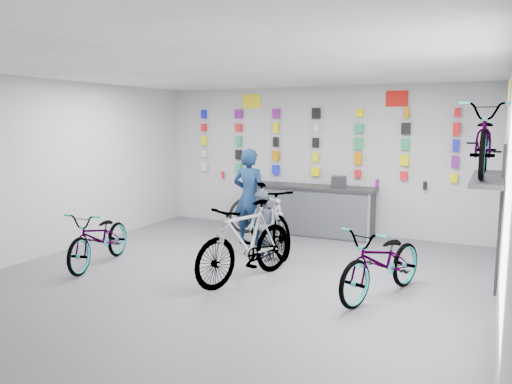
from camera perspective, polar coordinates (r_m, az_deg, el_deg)
The scene contains 20 objects.
floor at distance 7.20m, azimuth -3.84°, elevation -10.48°, with size 8.00×8.00×0.00m, color #57575C.
ceiling at distance 6.86m, azimuth -4.08°, elevation 14.01°, with size 8.00×8.00×0.00m, color white.
wall_back at distance 10.51m, azimuth 6.93°, elevation 3.72°, with size 7.00×7.00×0.00m, color silver.
wall_left at distance 9.12m, azimuth -23.45°, elevation 2.45°, with size 8.00×8.00×0.00m, color silver.
wall_right at distance 5.98m, azimuth 26.62°, elevation -0.37°, with size 8.00×8.00×0.00m, color silver.
counter at distance 10.21m, azimuth 6.00°, elevation -2.13°, with size 2.70×0.66×1.00m.
merch_wall at distance 10.43m, azimuth 6.81°, elevation 5.29°, with size 5.54×0.08×1.56m.
wall_bracket at distance 7.17m, azimuth 25.13°, elevation 0.71°, with size 0.39×1.90×2.00m.
sign_left at distance 11.05m, azimuth -0.49°, elevation 10.32°, with size 0.42×0.02×0.30m, color yellow.
sign_right at distance 10.07m, azimuth 15.80°, elevation 10.24°, with size 0.42×0.02×0.30m, color red.
sign_side at distance 7.13m, azimuth 26.95°, elevation 10.12°, with size 0.02×0.40×0.30m, color yellow.
bike_left at distance 8.35m, azimuth -17.43°, elevation -4.99°, with size 0.60×1.73×0.91m, color gray.
bike_center at distance 7.19m, azimuth -1.17°, elevation -5.71°, with size 0.54×1.91×1.15m, color gray.
bike_right at distance 6.76m, azimuth 14.30°, elevation -7.71°, with size 0.64×1.82×0.96m, color gray.
bike_service at distance 8.71m, azimuth 1.39°, elevation -3.09°, with size 0.56×2.00×1.20m, color gray.
bike_wall at distance 7.13m, azimuth 24.79°, elevation 5.45°, with size 0.63×1.80×0.95m, color gray.
clerk at distance 9.27m, azimuth -0.75°, elevation -0.55°, with size 0.65×0.43×1.80m, color #0F2445.
customer at distance 8.27m, azimuth 0.74°, elevation -3.86°, with size 0.56×0.44×1.16m, color #505A70.
spare_wheel at distance 10.39m, azimuth -1.22°, elevation -2.66°, with size 0.77×0.39×0.73m.
register at distance 9.94m, azimuth 9.47°, elevation 1.16°, with size 0.28×0.30×0.22m, color black.
Camera 1 is at (3.39, -5.92, 2.29)m, focal length 35.00 mm.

